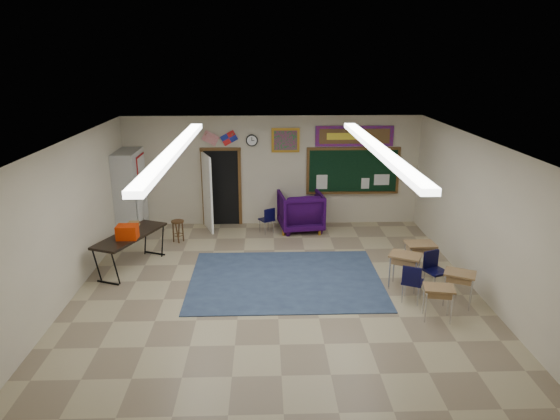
{
  "coord_description": "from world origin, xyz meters",
  "views": [
    {
      "loc": [
        -0.23,
        -8.78,
        4.55
      ],
      "look_at": [
        0.11,
        1.5,
        1.33
      ],
      "focal_mm": 32.0,
      "sensor_mm": 36.0,
      "label": 1
    }
  ],
  "objects_px": {
    "wingback_armchair": "(301,211)",
    "folding_table": "(131,250)",
    "student_desk_front_right": "(419,257)",
    "student_desk_front_left": "(404,269)",
    "wooden_stool": "(178,231)"
  },
  "relations": [
    {
      "from": "student_desk_front_left",
      "to": "folding_table",
      "type": "relative_size",
      "value": 0.37
    },
    {
      "from": "wingback_armchair",
      "to": "folding_table",
      "type": "relative_size",
      "value": 0.57
    },
    {
      "from": "student_desk_front_right",
      "to": "wooden_stool",
      "type": "height_order",
      "value": "student_desk_front_right"
    },
    {
      "from": "student_desk_front_right",
      "to": "folding_table",
      "type": "relative_size",
      "value": 0.36
    },
    {
      "from": "student_desk_front_left",
      "to": "wooden_stool",
      "type": "bearing_deg",
      "value": 178.42
    },
    {
      "from": "wooden_stool",
      "to": "wingback_armchair",
      "type": "bearing_deg",
      "value": 14.51
    },
    {
      "from": "student_desk_front_right",
      "to": "wingback_armchair",
      "type": "bearing_deg",
      "value": 125.78
    },
    {
      "from": "wingback_armchair",
      "to": "wooden_stool",
      "type": "distance_m",
      "value": 3.27
    },
    {
      "from": "student_desk_front_left",
      "to": "wooden_stool",
      "type": "relative_size",
      "value": 1.34
    },
    {
      "from": "folding_table",
      "to": "wingback_armchair",
      "type": "bearing_deg",
      "value": 54.14
    },
    {
      "from": "student_desk_front_left",
      "to": "folding_table",
      "type": "xyz_separation_m",
      "value": [
        -5.75,
        1.15,
        0.03
      ]
    },
    {
      "from": "student_desk_front_right",
      "to": "folding_table",
      "type": "xyz_separation_m",
      "value": [
        -6.23,
        0.56,
        0.03
      ]
    },
    {
      "from": "student_desk_front_left",
      "to": "wooden_stool",
      "type": "xyz_separation_m",
      "value": [
        -5.0,
        2.77,
        -0.12
      ]
    },
    {
      "from": "wingback_armchair",
      "to": "student_desk_front_right",
      "type": "bearing_deg",
      "value": 120.38
    },
    {
      "from": "student_desk_front_right",
      "to": "wooden_stool",
      "type": "relative_size",
      "value": 1.32
    }
  ]
}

